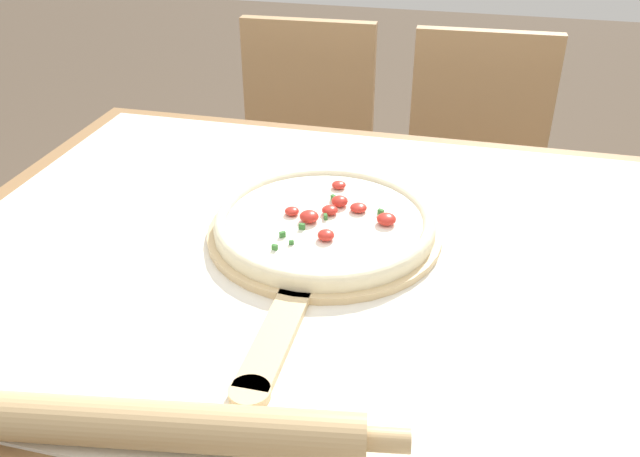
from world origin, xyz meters
TOP-DOWN VIEW (x-y plane):
  - dining_table at (0.00, 0.00)m, footprint 1.21×0.99m
  - towel_cloth at (0.00, 0.00)m, footprint 1.13×0.91m
  - pizza_peel at (0.02, 0.02)m, footprint 0.37×0.58m
  - pizza at (0.02, 0.04)m, footprint 0.35×0.35m
  - rolling_pin at (-0.04, -0.41)m, footprint 0.49×0.11m
  - chair_left at (-0.25, 0.86)m, footprint 0.42×0.42m
  - chair_right at (0.24, 0.86)m, footprint 0.42×0.42m

SIDE VIEW (x-z plane):
  - chair_left at x=-0.25m, z-range 0.06..0.94m
  - chair_right at x=0.24m, z-range 0.06..0.94m
  - dining_table at x=0.00m, z-range 0.27..1.02m
  - towel_cloth at x=0.00m, z-range 0.75..0.76m
  - pizza_peel at x=0.02m, z-range 0.76..0.77m
  - pizza at x=0.02m, z-range 0.76..0.80m
  - rolling_pin at x=-0.04m, z-range 0.76..0.81m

